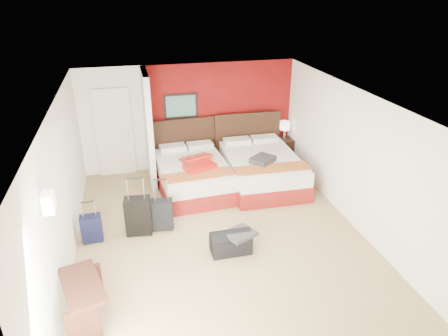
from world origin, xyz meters
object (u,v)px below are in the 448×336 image
object	(u,v)px
nightstand	(283,150)
red_suitcase_open	(198,162)
table_lamp	(285,130)
suitcase_charcoal	(163,216)
suitcase_black	(138,217)
bed_left	(193,176)
desk	(86,306)
suitcase_navy	(92,230)
duffel_bag	(231,243)
bed_right	(262,170)

from	to	relation	value
nightstand	red_suitcase_open	bearing A→B (deg)	-158.96
table_lamp	suitcase_charcoal	size ratio (longest dim) A/B	0.79
suitcase_black	suitcase_charcoal	bearing A→B (deg)	13.38
bed_left	table_lamp	size ratio (longest dim) A/B	4.64
red_suitcase_open	desk	distance (m)	4.06
suitcase_navy	suitcase_black	bearing A→B (deg)	2.15
suitcase_charcoal	suitcase_navy	xyz separation A→B (m)	(-1.24, -0.11, -0.04)
table_lamp	desk	world-z (taller)	table_lamp
bed_left	red_suitcase_open	world-z (taller)	red_suitcase_open
bed_left	desk	size ratio (longest dim) A/B	2.31
suitcase_black	suitcase_navy	world-z (taller)	suitcase_black
bed_left	duffel_bag	size ratio (longest dim) A/B	3.09
duffel_bag	desk	distance (m)	2.53
desk	bed_left	bearing A→B (deg)	45.06
bed_right	suitcase_black	world-z (taller)	suitcase_black
nightstand	suitcase_black	bearing A→B (deg)	-149.53
red_suitcase_open	nightstand	xyz separation A→B (m)	(2.36, 1.03, -0.37)
suitcase_charcoal	duffel_bag	distance (m)	1.43
suitcase_navy	nightstand	bearing A→B (deg)	26.48
suitcase_black	desk	xyz separation A→B (m)	(-0.77, -2.08, 0.03)
suitcase_charcoal	bed_right	bearing A→B (deg)	36.67
red_suitcase_open	suitcase_charcoal	distance (m)	1.66
red_suitcase_open	suitcase_black	xyz separation A→B (m)	(-1.34, -1.37, -0.33)
bed_left	nightstand	size ratio (longest dim) A/B	3.39
bed_left	table_lamp	xyz separation A→B (m)	(2.46, 0.93, 0.53)
suitcase_black	bed_right	bearing A→B (deg)	33.32
suitcase_charcoal	desk	bearing A→B (deg)	-112.20
bed_left	suitcase_navy	world-z (taller)	bed_left
nightstand	table_lamp	bearing A→B (deg)	0.00
bed_right	table_lamp	distance (m)	1.46
nightstand	suitcase_black	distance (m)	4.41
bed_right	nightstand	xyz separation A→B (m)	(0.91, 1.02, -0.02)
bed_right	desk	xyz separation A→B (m)	(-3.56, -3.46, 0.04)
bed_left	suitcase_navy	xyz separation A→B (m)	(-2.05, -1.53, -0.07)
bed_left	red_suitcase_open	xyz separation A→B (m)	(0.10, -0.10, 0.37)
bed_right	suitcase_navy	bearing A→B (deg)	-156.54
nightstand	desk	bearing A→B (deg)	-137.44
suitcase_black	suitcase_navy	bearing A→B (deg)	-168.70
bed_right	nightstand	world-z (taller)	bed_right
table_lamp	red_suitcase_open	bearing A→B (deg)	-156.44
bed_right	duffel_bag	world-z (taller)	bed_right
bed_right	table_lamp	xyz separation A→B (m)	(0.91, 1.02, 0.51)
suitcase_black	duffel_bag	distance (m)	1.74
table_lamp	duffel_bag	distance (m)	4.06
bed_left	suitcase_navy	size ratio (longest dim) A/B	4.25
suitcase_charcoal	desk	size ratio (longest dim) A/B	0.63
red_suitcase_open	table_lamp	world-z (taller)	table_lamp
red_suitcase_open	duffel_bag	distance (m)	2.36
bed_right	suitcase_black	bearing A→B (deg)	-152.02
suitcase_black	suitcase_navy	size ratio (longest dim) A/B	1.40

